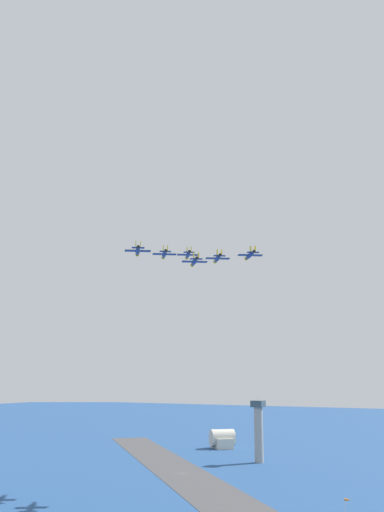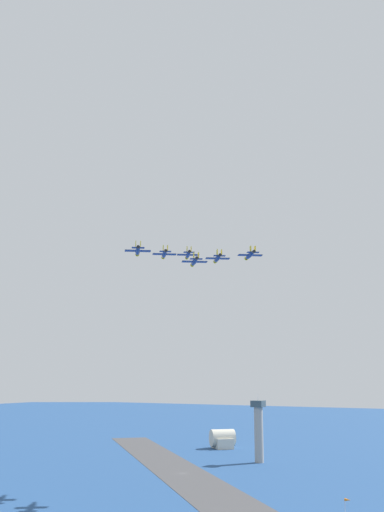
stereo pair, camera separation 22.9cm
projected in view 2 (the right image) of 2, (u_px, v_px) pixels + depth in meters
The scene contains 11 objects.
ground_plane at pixel (182, 474), 259.56m from camera, with size 1200.00×1200.00×0.00m, color navy.
runway_strip at pixel (182, 473), 259.57m from camera, with size 320.00×24.00×0.10m, color #424244.
control_tower at pixel (259, 429), 295.53m from camera, with size 6.00×6.00×32.96m.
hangar at pixel (222, 440), 351.89m from camera, with size 17.05×17.05×11.00m.
windsock at pixel (347, 501), 175.34m from camera, with size 1.88×0.90×6.25m.
jet_lead at pixel (188, 255), 275.11m from camera, with size 11.79×15.22×3.61m.
jet_left_wingman at pixel (164, 254), 259.84m from camera, with size 12.17×15.08×3.63m.
jet_right_wingman at pixel (217, 258), 261.91m from camera, with size 12.24×15.59×3.71m.
jet_left_outer at pixel (138, 251), 244.79m from camera, with size 12.51×15.61×3.74m.
jet_right_outer at pixel (250, 255), 249.33m from camera, with size 12.10×14.98×3.60m.
jet_slot_rear at pixel (194, 262), 246.32m from camera, with size 12.36×15.29×3.68m.
Camera 2 is at (136.56, -237.02, 41.56)m, focal length 41.47 mm.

